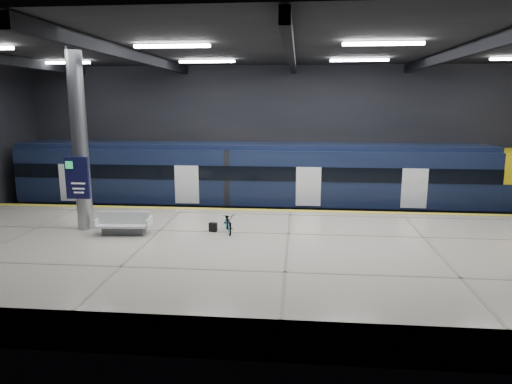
# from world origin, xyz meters

# --- Properties ---
(ground) EXTENTS (30.00, 30.00, 0.00)m
(ground) POSITION_xyz_m (0.00, 0.00, 0.00)
(ground) COLOR black
(ground) RESTS_ON ground
(room_shell) EXTENTS (30.10, 16.10, 8.05)m
(room_shell) POSITION_xyz_m (-0.00, 0.00, 5.72)
(room_shell) COLOR black
(room_shell) RESTS_ON ground
(platform) EXTENTS (30.00, 11.00, 1.10)m
(platform) POSITION_xyz_m (0.00, -2.50, 0.55)
(platform) COLOR beige
(platform) RESTS_ON ground
(safety_strip) EXTENTS (30.00, 0.40, 0.01)m
(safety_strip) POSITION_xyz_m (0.00, 2.75, 1.11)
(safety_strip) COLOR gold
(safety_strip) RESTS_ON platform
(rails) EXTENTS (30.00, 1.52, 0.16)m
(rails) POSITION_xyz_m (0.00, 5.50, 0.08)
(rails) COLOR gray
(rails) RESTS_ON ground
(train) EXTENTS (29.40, 2.84, 3.79)m
(train) POSITION_xyz_m (-0.37, 5.50, 2.06)
(train) COLOR black
(train) RESTS_ON ground
(bench) EXTENTS (2.06, 0.97, 0.88)m
(bench) POSITION_xyz_m (-6.20, -1.63, 1.41)
(bench) COLOR #595B60
(bench) RESTS_ON platform
(bicycle) EXTENTS (0.91, 1.58, 0.78)m
(bicycle) POSITION_xyz_m (-2.31, -0.97, 1.49)
(bicycle) COLOR #99999E
(bicycle) RESTS_ON platform
(pannier_bag) EXTENTS (0.33, 0.24, 0.35)m
(pannier_bag) POSITION_xyz_m (-2.91, -0.97, 1.28)
(pannier_bag) COLOR black
(pannier_bag) RESTS_ON platform
(info_column) EXTENTS (0.90, 0.78, 6.90)m
(info_column) POSITION_xyz_m (-8.00, -1.03, 4.46)
(info_column) COLOR #9EA0A5
(info_column) RESTS_ON platform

